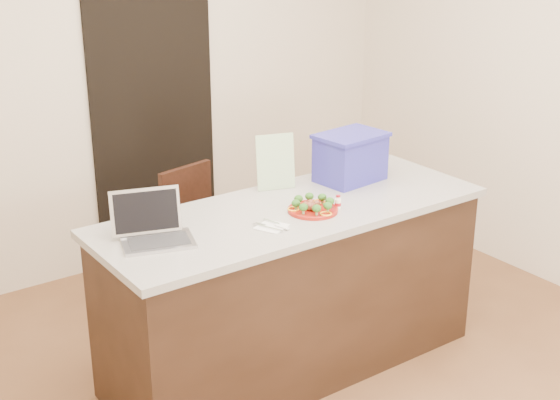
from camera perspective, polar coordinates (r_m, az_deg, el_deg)
ground at (r=4.21m, az=2.94°, el=-13.37°), size 4.00×4.00×0.00m
room_shell at (r=3.56m, az=3.42°, el=8.76°), size 4.00×4.00×4.00m
doorway at (r=5.39m, az=-9.21°, el=5.89°), size 0.90×0.02×2.00m
island at (r=4.14m, az=0.91°, el=-6.49°), size 2.06×0.76×0.92m
plate at (r=3.91m, az=2.42°, el=-0.71°), size 0.25×0.25×0.02m
meatballs at (r=3.90m, az=2.34°, el=-0.37°), size 0.10×0.10×0.04m
broccoli at (r=3.89m, az=2.42°, el=-0.16°), size 0.21×0.21×0.04m
pepper_rings at (r=3.90m, az=2.42°, el=-0.59°), size 0.23×0.21×0.01m
napkin at (r=3.72m, az=-0.62°, el=-1.98°), size 0.17×0.17×0.01m
fork at (r=3.71m, az=-0.97°, el=-1.91°), size 0.06×0.17×0.00m
knife at (r=3.72m, az=-0.10°, el=-1.86°), size 0.04×0.18×0.01m
yogurt_bottle at (r=3.95m, az=4.26°, el=-0.21°), size 0.03×0.03×0.07m
laptop at (r=3.61m, az=-9.33°, el=-1.97°), size 0.37×0.34×0.23m
leaflet at (r=4.18m, az=-0.33°, el=2.80°), size 0.22×0.11×0.30m
blue_box at (r=4.33m, az=5.17°, el=3.15°), size 0.40×0.31×0.27m
chair at (r=4.81m, az=-6.24°, el=-2.15°), size 0.46×0.46×0.88m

